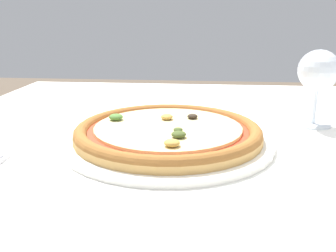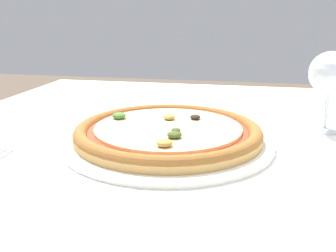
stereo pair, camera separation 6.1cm
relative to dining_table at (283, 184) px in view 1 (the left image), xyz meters
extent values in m
cube|color=brown|center=(0.00, 0.00, 0.06)|extent=(1.24, 0.90, 0.04)
cube|color=white|center=(0.00, 0.00, 0.08)|extent=(1.34, 1.00, 0.01)
cylinder|color=brown|center=(-0.56, 0.39, -0.31)|extent=(0.06, 0.06, 0.72)
cylinder|color=white|center=(-0.20, -0.05, 0.09)|extent=(0.34, 0.34, 0.01)
cylinder|color=tan|center=(-0.20, -0.05, 0.10)|extent=(0.30, 0.30, 0.01)
torus|color=#935B28|center=(-0.20, -0.05, 0.11)|extent=(0.30, 0.30, 0.02)
cylinder|color=#BC381E|center=(-0.20, -0.05, 0.11)|extent=(0.26, 0.26, 0.00)
cylinder|color=beige|center=(-0.20, -0.05, 0.11)|extent=(0.24, 0.24, 0.00)
ellipsoid|color=#2D2319|center=(-0.16, 0.00, 0.12)|extent=(0.02, 0.02, 0.01)
ellipsoid|color=#BC9342|center=(-0.19, -0.15, 0.12)|extent=(0.02, 0.02, 0.01)
ellipsoid|color=#425123|center=(-0.18, -0.08, 0.12)|extent=(0.01, 0.01, 0.01)
ellipsoid|color=#4C7A33|center=(-0.29, -0.02, 0.12)|extent=(0.02, 0.02, 0.01)
ellipsoid|color=#BC9342|center=(-0.21, -0.01, 0.12)|extent=(0.02, 0.02, 0.01)
ellipsoid|color=#425123|center=(-0.18, -0.11, 0.12)|extent=(0.02, 0.02, 0.01)
cube|color=silver|center=(-0.43, -0.15, 0.09)|extent=(0.01, 0.05, 0.00)
cylinder|color=silver|center=(0.06, 0.08, 0.09)|extent=(0.07, 0.07, 0.00)
cylinder|color=silver|center=(0.06, 0.08, 0.13)|extent=(0.01, 0.01, 0.07)
sphere|color=silver|center=(0.06, 0.08, 0.19)|extent=(0.08, 0.08, 0.08)
camera|label=1|loc=(-0.15, -0.63, 0.29)|focal=40.00mm
camera|label=2|loc=(-0.09, -0.62, 0.29)|focal=40.00mm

